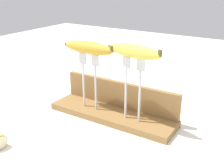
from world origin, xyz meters
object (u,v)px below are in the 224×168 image
at_px(fork_stand_right, 133,84).
at_px(banana_raised_right, 134,51).
at_px(fork_stand_left, 89,76).
at_px(fork_fallen_far, 197,103).
at_px(banana_raised_left, 88,48).

distance_m(fork_stand_right, banana_raised_right, 0.10).
bearing_deg(fork_stand_right, fork_stand_left, 180.00).
xyz_separation_m(banana_raised_right, fork_fallen_far, (0.13, 0.28, -0.24)).
distance_m(fork_stand_left, fork_fallen_far, 0.43).
bearing_deg(fork_stand_left, banana_raised_left, 178.82).
bearing_deg(fork_stand_left, banana_raised_right, 0.00).
bearing_deg(banana_raised_right, fork_fallen_far, 64.64).
bearing_deg(fork_stand_right, banana_raised_right, 171.89).
distance_m(banana_raised_left, banana_raised_right, 0.16).
bearing_deg(banana_raised_left, fork_stand_left, -1.18).
relative_size(fork_stand_left, fork_stand_right, 0.94).
bearing_deg(fork_fallen_far, banana_raised_left, -136.95).
relative_size(fork_stand_right, fork_fallen_far, 1.20).
bearing_deg(fork_stand_right, fork_fallen_far, 64.65).
bearing_deg(banana_raised_right, banana_raised_left, -180.00).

